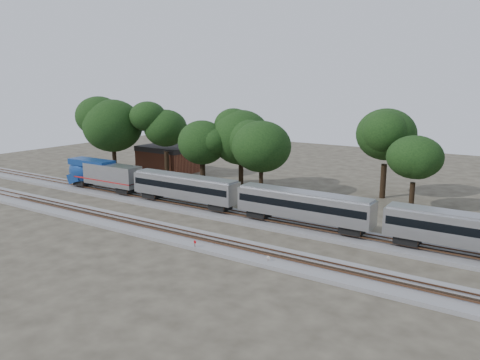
# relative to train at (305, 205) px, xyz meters

# --- Properties ---
(ground) EXTENTS (160.00, 160.00, 0.00)m
(ground) POSITION_rel_train_xyz_m (-7.67, -6.00, -3.08)
(ground) COLOR #383328
(ground) RESTS_ON ground
(track_far) EXTENTS (160.00, 5.00, 0.73)m
(track_far) POSITION_rel_train_xyz_m (-7.67, 0.00, -2.87)
(track_far) COLOR slate
(track_far) RESTS_ON ground
(track_near) EXTENTS (160.00, 5.00, 0.73)m
(track_near) POSITION_rel_train_xyz_m (-7.67, -10.00, -2.87)
(track_near) COLOR slate
(track_near) RESTS_ON ground
(train) EXTENTS (85.90, 2.96, 4.36)m
(train) POSITION_rel_train_xyz_m (0.00, 0.00, 0.00)
(train) COLOR #B5B7BC
(train) RESTS_ON ground
(switch_stand_red) EXTENTS (0.35, 0.08, 1.12)m
(switch_stand_red) POSITION_rel_train_xyz_m (-6.42, -12.33, -2.37)
(switch_stand_red) COLOR #512D19
(switch_stand_red) RESTS_ON ground
(switch_stand_white) EXTENTS (0.28, 0.08, 0.89)m
(switch_stand_white) POSITION_rel_train_xyz_m (1.78, -11.52, -2.51)
(switch_stand_white) COLOR #512D19
(switch_stand_white) RESTS_ON ground
(switch_lever) EXTENTS (0.58, 0.47, 0.30)m
(switch_lever) POSITION_rel_train_xyz_m (-0.08, -11.12, -2.93)
(switch_lever) COLOR #512D19
(switch_lever) RESTS_ON ground
(brick_building) EXTENTS (10.76, 7.78, 5.05)m
(brick_building) POSITION_rel_train_xyz_m (-38.05, 18.93, -0.54)
(brick_building) COLOR brown
(brick_building) RESTS_ON ground
(tree_0) EXTENTS (9.41, 9.41, 13.27)m
(tree_0) POSITION_rel_train_xyz_m (-43.62, 10.62, 6.17)
(tree_0) COLOR black
(tree_0) RESTS_ON ground
(tree_1) EXTENTS (9.17, 9.17, 12.93)m
(tree_1) POSITION_rel_train_xyz_m (-34.11, 14.30, 5.93)
(tree_1) COLOR black
(tree_1) RESTS_ON ground
(tree_2) EXTENTS (7.78, 7.78, 10.98)m
(tree_2) POSITION_rel_train_xyz_m (-22.90, 10.35, 4.56)
(tree_2) COLOR black
(tree_2) RESTS_ON ground
(tree_3) EXTENTS (8.55, 8.55, 12.06)m
(tree_3) POSITION_rel_train_xyz_m (-17.97, 14.08, 5.32)
(tree_3) COLOR black
(tree_3) RESTS_ON ground
(tree_4) EXTENTS (7.79, 7.79, 10.98)m
(tree_4) POSITION_rel_train_xyz_m (-12.58, 11.33, 4.56)
(tree_4) COLOR black
(tree_4) RESTS_ON ground
(tree_5) EXTENTS (9.68, 9.68, 13.65)m
(tree_5) POSITION_rel_train_xyz_m (2.97, 20.84, 6.43)
(tree_5) COLOR black
(tree_5) RESTS_ON ground
(tree_6) EXTENTS (7.49, 7.49, 10.56)m
(tree_6) POSITION_rel_train_xyz_m (8.46, 15.32, 4.27)
(tree_6) COLOR black
(tree_6) RESTS_ON ground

